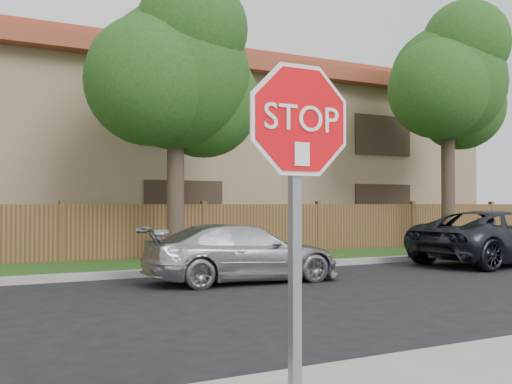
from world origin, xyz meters
TOP-DOWN VIEW (x-y plane):
  - ground at (0.00, 0.00)m, footprint 90.00×90.00m
  - far_curb at (0.00, 8.15)m, footprint 70.00×0.30m
  - grass_strip at (0.00, 9.80)m, footprint 70.00×3.00m
  - fence at (0.00, 11.40)m, footprint 70.00×0.12m
  - apartment_building at (0.00, 17.00)m, footprint 35.20×9.20m
  - tree_mid at (2.52, 9.57)m, footprint 4.80×3.90m
  - tree_right at (12.02, 9.57)m, footprint 4.80×3.90m
  - stop_sign at (-0.79, -1.48)m, footprint 1.01×0.13m
  - sedan_right at (2.72, 6.32)m, footprint 4.22×1.92m
  - sedan_far_right at (10.43, 6.37)m, footprint 5.28×2.69m

SIDE VIEW (x-z plane):
  - ground at x=0.00m, z-range 0.00..0.00m
  - grass_strip at x=0.00m, z-range 0.00..0.12m
  - far_curb at x=0.00m, z-range 0.00..0.15m
  - sedan_right at x=2.72m, z-range 0.00..1.20m
  - sedan_far_right at x=10.43m, z-range 0.00..1.43m
  - fence at x=0.00m, z-range 0.00..1.60m
  - stop_sign at x=-0.79m, z-range 0.55..3.11m
  - apartment_building at x=0.00m, z-range -0.07..7.13m
  - tree_mid at x=2.52m, z-range 1.20..8.55m
  - tree_right at x=12.02m, z-range 1.47..9.67m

